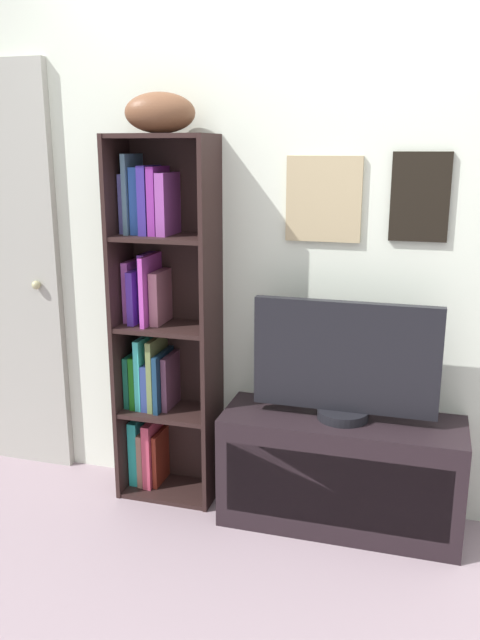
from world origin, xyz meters
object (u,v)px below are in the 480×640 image
Objects in this scene: bookshelf at (159,324)px; television at (345,362)px; tv_stand at (340,472)px; football at (160,113)px.

television is at bearing -5.12° from bookshelf.
tv_stand is at bearing -90.00° from television.
television is at bearing 90.00° from tv_stand.
bookshelf is 5.67× the size of football.
bookshelf is at bearing 148.80° from football.
bookshelf is 1.62× the size of tv_stand.
television is at bearing -3.33° from football.
bookshelf reaches higher than tv_stand.
football is at bearing 176.67° from television.
football is 1.31m from television.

